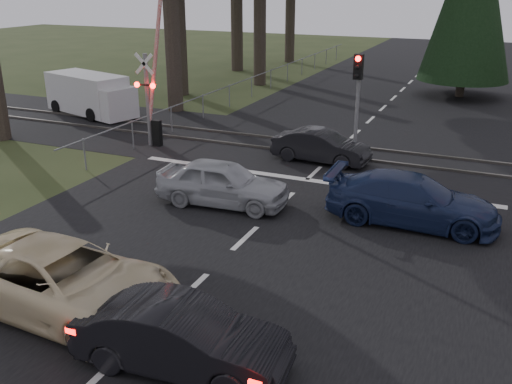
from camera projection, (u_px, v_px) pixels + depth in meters
The scene contains 15 objects.
ground at pixel (190, 290), 12.90m from camera, with size 120.00×120.00×0.00m, color #2C3819.
road at pixel (322, 165), 21.48m from camera, with size 14.00×100.00×0.01m, color black.
rail_corridor at pixel (337, 151), 23.19m from camera, with size 120.00×8.00×0.01m, color black.
stop_line at pixel (307, 180), 19.93m from camera, with size 13.00×0.35×0.00m, color silver.
rail_near at pixel (331, 156), 22.49m from camera, with size 120.00×0.12×0.10m, color #59544C.
rail_far at pixel (342, 145), 23.86m from camera, with size 120.00×0.12×0.10m, color #59544C.
crossing_signal at pixel (152, 97), 23.29m from camera, with size 1.62×0.38×6.96m.
traffic_signal_center at pixel (357, 90), 20.70m from camera, with size 0.32×0.48×4.10m.
fence_left at pixel (262, 93), 35.12m from camera, with size 0.10×36.00×1.20m, color slate, non-canonical shape.
cream_coupe at pixel (64, 280), 11.85m from camera, with size 2.43×5.28×1.47m, color beige.
dark_hatchback at pixel (182, 337), 10.13m from camera, with size 1.36×3.89×1.28m, color black.
silver_car at pixel (223, 183), 17.56m from camera, with size 1.66×4.13×1.41m, color #9EA1A6.
blue_sedan at pixel (412, 200), 16.22m from camera, with size 1.97×4.86×1.41m, color #172246.
dark_car_far at pixel (321, 147), 21.69m from camera, with size 1.29×3.71×1.22m, color black.
white_van at pixel (92, 95), 28.99m from camera, with size 5.57×3.25×2.05m.
Camera 1 is at (5.88, -9.75, 6.63)m, focal length 40.00 mm.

